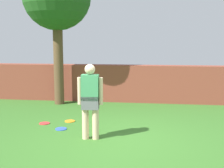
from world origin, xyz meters
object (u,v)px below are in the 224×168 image
(frisbee_blue, at_px, (61,129))
(frisbee_red, at_px, (44,123))
(person, at_px, (90,98))
(frisbee_orange, at_px, (70,121))

(frisbee_blue, bearing_deg, frisbee_red, 144.33)
(person, bearing_deg, frisbee_blue, 141.28)
(frisbee_red, distance_m, frisbee_blue, 0.70)
(person, xyz_separation_m, frisbee_blue, (-0.85, 0.58, -0.89))
(frisbee_blue, bearing_deg, frisbee_orange, 88.18)
(frisbee_orange, xyz_separation_m, frisbee_red, (-0.59, -0.29, 0.00))
(person, relative_size, frisbee_red, 6.00)
(frisbee_orange, distance_m, frisbee_blue, 0.69)
(frisbee_orange, relative_size, frisbee_red, 1.00)
(person, xyz_separation_m, frisbee_red, (-1.42, 0.99, -0.89))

